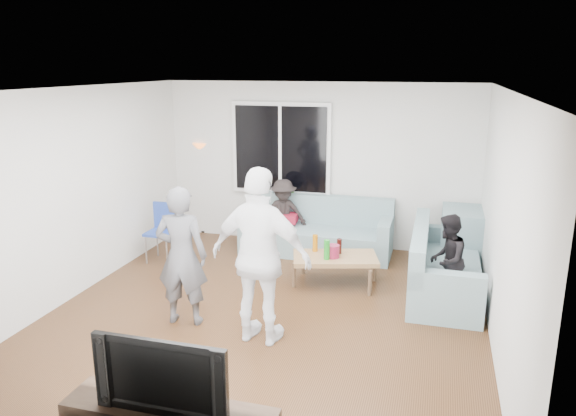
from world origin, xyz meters
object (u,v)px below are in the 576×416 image
(side_chair, at_px, (161,233))
(floor_lamp, at_px, (203,188))
(player_left, at_px, (182,256))
(sofa_right_section, at_px, (446,261))
(television, at_px, (167,371))
(player_right, at_px, (261,257))
(spectator_back, at_px, (283,215))
(sofa_back_section, at_px, (316,227))
(spectator_right, at_px, (447,260))
(coffee_table, at_px, (335,270))

(side_chair, height_order, floor_lamp, floor_lamp)
(player_left, bearing_deg, floor_lamp, -77.60)
(sofa_right_section, relative_size, television, 1.97)
(player_right, bearing_deg, floor_lamp, -50.54)
(player_right, distance_m, spectator_back, 2.99)
(sofa_right_section, distance_m, player_left, 3.32)
(sofa_back_section, bearing_deg, spectator_right, -36.00)
(sofa_back_section, bearing_deg, sofa_right_section, -28.62)
(player_left, bearing_deg, coffee_table, -141.05)
(floor_lamp, bearing_deg, player_left, -69.73)
(coffee_table, relative_size, floor_lamp, 0.71)
(spectator_right, bearing_deg, side_chair, -84.97)
(coffee_table, bearing_deg, spectator_back, 131.60)
(spectator_right, height_order, television, spectator_right)
(spectator_back, bearing_deg, coffee_table, -67.62)
(floor_lamp, xyz_separation_m, television, (2.11, -5.35, -0.05))
(player_right, bearing_deg, side_chair, -33.91)
(spectator_back, relative_size, television, 1.11)
(sofa_back_section, distance_m, floor_lamp, 2.25)
(player_left, distance_m, player_right, 1.01)
(sofa_right_section, bearing_deg, spectator_right, -180.00)
(sofa_back_section, height_order, television, television)
(floor_lamp, bearing_deg, spectator_right, -25.90)
(coffee_table, relative_size, side_chair, 1.28)
(side_chair, bearing_deg, spectator_back, 32.40)
(sofa_back_section, height_order, sofa_right_section, same)
(player_right, bearing_deg, player_left, -2.78)
(coffee_table, bearing_deg, sofa_right_section, 4.61)
(coffee_table, distance_m, spectator_back, 1.64)
(floor_lamp, distance_m, player_left, 3.50)
(coffee_table, xyz_separation_m, spectator_back, (-1.06, 1.20, 0.37))
(spectator_back, bearing_deg, spectator_right, -49.27)
(sofa_right_section, relative_size, spectator_right, 1.77)
(sofa_back_section, relative_size, coffee_table, 2.09)
(coffee_table, height_order, side_chair, side_chair)
(spectator_right, height_order, spectator_back, same)
(sofa_right_section, xyz_separation_m, side_chair, (-4.07, 0.08, 0.01))
(floor_lamp, bearing_deg, television, -68.42)
(sofa_right_section, relative_size, side_chair, 2.33)
(side_chair, distance_m, player_left, 2.15)
(side_chair, relative_size, spectator_right, 0.76)
(sofa_back_section, bearing_deg, spectator_back, 176.85)
(player_right, xyz_separation_m, spectator_back, (-0.60, 2.91, -0.37))
(sofa_right_section, height_order, player_left, player_left)
(spectator_right, bearing_deg, player_right, -40.76)
(coffee_table, height_order, spectator_back, spectator_back)
(coffee_table, distance_m, television, 3.68)
(sofa_back_section, distance_m, coffee_table, 1.30)
(player_left, bearing_deg, player_right, 162.36)
(floor_lamp, xyz_separation_m, spectator_back, (1.60, -0.55, -0.21))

